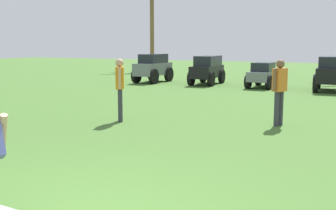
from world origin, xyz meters
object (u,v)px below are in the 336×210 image
at_px(teammate_near_sideline, 279,86).
at_px(palm_tree_far_left, 152,17).
at_px(parked_car_slot_a, 153,67).
at_px(teammate_midfield, 120,84).
at_px(parked_car_slot_b, 207,69).
at_px(parked_car_slot_d, 330,73).
at_px(parked_car_slot_c, 263,75).

relative_size(teammate_near_sideline, palm_tree_far_left, 0.25).
bearing_deg(parked_car_slot_a, palm_tree_far_left, 119.57).
distance_m(teammate_midfield, palm_tree_far_left, 20.01).
xyz_separation_m(teammate_near_sideline, parked_car_slot_b, (-5.28, 8.65, -0.22)).
height_order(teammate_midfield, parked_car_slot_d, teammate_midfield).
bearing_deg(parked_car_slot_c, parked_car_slot_d, -2.69).
relative_size(teammate_near_sideline, parked_car_slot_b, 0.64).
bearing_deg(parked_car_slot_a, teammate_near_sideline, -46.10).
bearing_deg(parked_car_slot_a, parked_car_slot_c, 0.26).
distance_m(teammate_near_sideline, teammate_midfield, 3.84).
height_order(teammate_midfield, parked_car_slot_a, teammate_midfield).
xyz_separation_m(teammate_midfield, palm_tree_far_left, (-8.99, 17.66, 2.81)).
relative_size(teammate_midfield, parked_car_slot_a, 0.66).
xyz_separation_m(parked_car_slot_b, palm_tree_far_left, (-7.34, 7.76, 3.02)).
xyz_separation_m(teammate_midfield, parked_car_slot_c, (1.09, 9.68, -0.38)).
height_order(parked_car_slot_b, parked_car_slot_c, parked_car_slot_b).
relative_size(teammate_midfield, parked_car_slot_c, 0.70).
bearing_deg(parked_car_slot_c, parked_car_slot_b, 175.38).
xyz_separation_m(teammate_near_sideline, teammate_midfield, (-3.63, -1.25, 0.00)).
distance_m(teammate_near_sideline, parked_car_slot_b, 10.13).
xyz_separation_m(parked_car_slot_b, parked_car_slot_d, (5.51, -0.35, 0.02)).
bearing_deg(palm_tree_far_left, parked_car_slot_a, -60.43).
distance_m(parked_car_slot_a, parked_car_slot_b, 2.81).
bearing_deg(teammate_midfield, parked_car_slot_c, 83.57).
bearing_deg(teammate_near_sideline, palm_tree_far_left, 127.58).
bearing_deg(parked_car_slot_d, parked_car_slot_b, 176.35).
distance_m(parked_car_slot_b, parked_car_slot_c, 2.75).
height_order(teammate_midfield, parked_car_slot_b, teammate_midfield).
height_order(teammate_near_sideline, palm_tree_far_left, palm_tree_far_left).
relative_size(parked_car_slot_c, parked_car_slot_d, 0.92).
xyz_separation_m(parked_car_slot_d, palm_tree_far_left, (-12.85, 8.11, 3.00)).
height_order(parked_car_slot_c, parked_car_slot_d, parked_car_slot_d).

